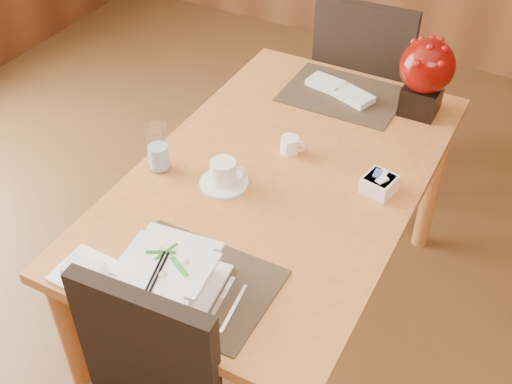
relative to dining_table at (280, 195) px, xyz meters
The scene contains 12 objects.
dining_table is the anchor object (origin of this frame).
placemat_near 0.56m from the dining_table, 90.00° to the right, with size 0.45×0.33×0.01m, color black.
placemat_far 0.56m from the dining_table, 90.00° to the left, with size 0.45×0.33×0.01m, color black.
soup_setting 0.62m from the dining_table, 93.99° to the right, with size 0.29×0.29×0.11m.
coffee_cup 0.24m from the dining_table, 134.80° to the right, with size 0.16×0.16×0.09m.
water_glass 0.44m from the dining_table, 155.78° to the right, with size 0.07×0.07×0.17m, color white.
creamer_jug 0.18m from the dining_table, 101.94° to the left, with size 0.08×0.08×0.06m, color white, non-canonical shape.
sugar_caddy 0.35m from the dining_table, 11.27° to the left, with size 0.10×0.10×0.06m, color white.
berry_decor 0.70m from the dining_table, 62.65° to the left, with size 0.20×0.20×0.29m.
napkins_far 0.56m from the dining_table, 90.47° to the left, with size 0.28×0.10×0.03m, color silver, non-canonical shape.
bread_plate 0.73m from the dining_table, 113.52° to the right, with size 0.15×0.15×0.01m, color white.
far_chair 1.01m from the dining_table, 93.12° to the left, with size 0.49×0.49×0.98m.
Camera 1 is at (0.71, -0.91, 2.09)m, focal length 45.00 mm.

